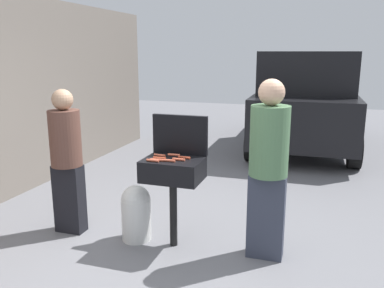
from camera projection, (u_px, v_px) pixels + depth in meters
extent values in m
plane|color=slate|center=(168.00, 254.00, 4.10)|extent=(24.00, 24.00, 0.00)
cube|color=slate|center=(5.00, 97.00, 5.55)|extent=(0.24, 8.00, 2.81)
cylinder|color=black|center=(173.00, 213.00, 4.20)|extent=(0.08, 0.08, 0.73)
cube|color=black|center=(173.00, 170.00, 4.10)|extent=(0.60, 0.44, 0.22)
cube|color=black|center=(180.00, 135.00, 4.23)|extent=(0.60, 0.05, 0.42)
cylinder|color=#AD4228|center=(159.00, 158.00, 4.06)|extent=(0.13, 0.04, 0.03)
cylinder|color=#C6593D|center=(179.00, 159.00, 4.01)|extent=(0.13, 0.03, 0.03)
cylinder|color=#C6593D|center=(153.00, 160.00, 3.97)|extent=(0.13, 0.03, 0.03)
cylinder|color=#C6593D|center=(160.00, 155.00, 4.17)|extent=(0.13, 0.04, 0.03)
cylinder|color=#C6593D|center=(169.00, 161.00, 3.97)|extent=(0.13, 0.03, 0.03)
cylinder|color=#AD4228|center=(184.00, 157.00, 4.09)|extent=(0.13, 0.04, 0.03)
cylinder|color=#C6593D|center=(174.00, 155.00, 4.19)|extent=(0.13, 0.04, 0.03)
cylinder|color=#C6593D|center=(157.00, 160.00, 4.00)|extent=(0.13, 0.04, 0.03)
cylinder|color=silver|center=(136.00, 219.00, 4.37)|extent=(0.32, 0.32, 0.46)
sphere|color=silver|center=(136.00, 200.00, 4.31)|extent=(0.31, 0.31, 0.31)
cube|color=black|center=(70.00, 199.00, 4.54)|extent=(0.33, 0.18, 0.78)
cylinder|color=brown|center=(65.00, 138.00, 4.38)|extent=(0.34, 0.34, 0.62)
sphere|color=tan|center=(62.00, 100.00, 4.29)|extent=(0.23, 0.23, 0.23)
cube|color=#333847|center=(266.00, 216.00, 3.96)|extent=(0.35, 0.20, 0.85)
cylinder|color=#4C724C|center=(269.00, 141.00, 3.79)|extent=(0.37, 0.37, 0.67)
sphere|color=tan|center=(272.00, 92.00, 3.69)|extent=(0.25, 0.25, 0.25)
cube|color=black|center=(305.00, 111.00, 8.63)|extent=(2.01, 4.45, 0.90)
cube|color=black|center=(307.00, 71.00, 8.25)|extent=(1.83, 2.64, 0.80)
cylinder|color=black|center=(355.00, 150.00, 7.04)|extent=(0.24, 0.65, 0.64)
cylinder|color=black|center=(252.00, 144.00, 7.54)|extent=(0.24, 0.65, 0.64)
cylinder|color=black|center=(343.00, 122.00, 9.91)|extent=(0.24, 0.65, 0.64)
cylinder|color=black|center=(269.00, 118.00, 10.42)|extent=(0.24, 0.65, 0.64)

